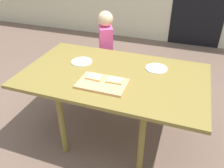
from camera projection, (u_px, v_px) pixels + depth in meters
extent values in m
plane|color=brown|center=(113.00, 133.00, 2.37)|extent=(16.00, 16.00, 0.00)
cube|color=olive|center=(114.00, 75.00, 2.00)|extent=(1.58, 0.94, 0.03)
cylinder|color=olive|center=(62.00, 123.00, 2.01)|extent=(0.05, 0.05, 0.67)
cylinder|color=olive|center=(141.00, 143.00, 1.81)|extent=(0.05, 0.05, 0.67)
cylinder|color=olive|center=(94.00, 82.00, 2.57)|extent=(0.05, 0.05, 0.67)
cylinder|color=olive|center=(157.00, 95.00, 2.37)|extent=(0.05, 0.05, 0.67)
cube|color=tan|center=(102.00, 84.00, 1.84)|extent=(0.39, 0.25, 0.02)
cube|color=#E2AE5B|center=(115.00, 80.00, 1.86)|extent=(0.13, 0.10, 0.01)
cube|color=#F6E9A2|center=(115.00, 79.00, 1.85)|extent=(0.12, 0.09, 0.00)
cube|color=#E2AE5B|center=(95.00, 77.00, 1.90)|extent=(0.13, 0.10, 0.01)
cube|color=#F6E9A2|center=(95.00, 76.00, 1.89)|extent=(0.12, 0.09, 0.00)
cylinder|color=white|center=(82.00, 62.00, 2.18)|extent=(0.19, 0.19, 0.01)
cylinder|color=white|center=(156.00, 68.00, 2.07)|extent=(0.19, 0.19, 0.01)
cylinder|color=#3A434F|center=(106.00, 73.00, 2.93)|extent=(0.09, 0.09, 0.51)
cylinder|color=#3A434F|center=(107.00, 78.00, 2.81)|extent=(0.09, 0.09, 0.51)
cube|color=#E54C8C|center=(106.00, 42.00, 2.63)|extent=(0.23, 0.28, 0.37)
sphere|color=#D0B086|center=(105.00, 19.00, 2.49)|extent=(0.17, 0.17, 0.17)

